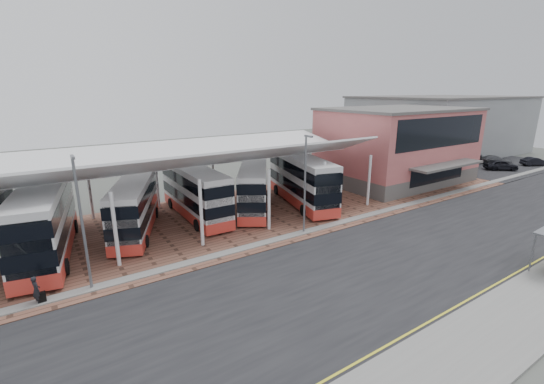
# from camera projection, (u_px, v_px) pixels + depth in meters

# --- Properties ---
(ground) EXTENTS (140.00, 140.00, 0.00)m
(ground) POSITION_uv_depth(u_px,v_px,m) (339.00, 269.00, 23.98)
(ground) COLOR #474A44
(road) EXTENTS (120.00, 14.00, 0.02)m
(road) POSITION_uv_depth(u_px,v_px,m) (350.00, 275.00, 23.18)
(road) COLOR black
(road) RESTS_ON ground
(forecourt) EXTENTS (72.00, 16.00, 0.06)m
(forecourt) POSITION_uv_depth(u_px,v_px,m) (261.00, 211.00, 35.47)
(forecourt) COLOR brown
(forecourt) RESTS_ON ground
(sidewalk) EXTENTS (120.00, 4.00, 0.14)m
(sidewalk) POSITION_uv_depth(u_px,v_px,m) (476.00, 345.00, 16.74)
(sidewalk) COLOR slate
(sidewalk) RESTS_ON ground
(north_kerb) EXTENTS (120.00, 0.80, 0.14)m
(north_kerb) POSITION_uv_depth(u_px,v_px,m) (285.00, 238.00, 28.94)
(north_kerb) COLOR slate
(north_kerb) RESTS_ON ground
(carpark_surface) EXTENTS (22.00, 10.00, 0.08)m
(carpark_surface) POSITION_uv_depth(u_px,v_px,m) (505.00, 167.00, 55.36)
(carpark_surface) COLOR black
(carpark_surface) RESTS_ON ground
(yellow_line_near) EXTENTS (120.00, 0.12, 0.01)m
(yellow_line_near) POSITION_uv_depth(u_px,v_px,m) (436.00, 324.00, 18.36)
(yellow_line_near) COLOR gold
(yellow_line_near) RESTS_ON road
(yellow_line_far) EXTENTS (120.00, 0.12, 0.01)m
(yellow_line_far) POSITION_uv_depth(u_px,v_px,m) (431.00, 321.00, 18.60)
(yellow_line_far) COLOR gold
(yellow_line_far) RESTS_ON road
(canopy) EXTENTS (37.00, 11.63, 7.07)m
(canopy) POSITION_uv_depth(u_px,v_px,m) (173.00, 159.00, 30.40)
(canopy) COLOR silver
(canopy) RESTS_ON ground
(terminal) EXTENTS (18.40, 14.40, 9.25)m
(terminal) POSITION_uv_depth(u_px,v_px,m) (397.00, 145.00, 46.10)
(terminal) COLOR #52504D
(terminal) RESTS_ON ground
(warehouse) EXTENTS (30.50, 20.50, 10.25)m
(warehouse) POSITION_uv_depth(u_px,v_px,m) (440.00, 125.00, 67.32)
(warehouse) COLOR gray
(warehouse) RESTS_ON ground
(lamp_west) EXTENTS (0.16, 0.90, 8.07)m
(lamp_west) POSITION_uv_depth(u_px,v_px,m) (82.00, 220.00, 20.39)
(lamp_west) COLOR slate
(lamp_west) RESTS_ON ground
(lamp_east) EXTENTS (0.16, 0.90, 8.07)m
(lamp_east) POSITION_uv_depth(u_px,v_px,m) (305.00, 182.00, 28.89)
(lamp_east) COLOR slate
(lamp_east) RESTS_ON ground
(bus_1) EXTENTS (4.79, 12.36, 4.97)m
(bus_1) POSITION_uv_depth(u_px,v_px,m) (45.00, 222.00, 25.34)
(bus_1) COLOR silver
(bus_1) RESTS_ON forecourt
(bus_2) EXTENTS (6.20, 10.54, 4.29)m
(bus_2) POSITION_uv_depth(u_px,v_px,m) (135.00, 207.00, 29.55)
(bus_2) COLOR silver
(bus_2) RESTS_ON forecourt
(bus_3) EXTENTS (2.99, 11.23, 4.61)m
(bus_3) POSITION_uv_depth(u_px,v_px,m) (195.00, 192.00, 33.25)
(bus_3) COLOR silver
(bus_3) RESTS_ON forecourt
(bus_4) EXTENTS (7.82, 10.27, 4.39)m
(bus_4) POSITION_uv_depth(u_px,v_px,m) (254.00, 188.00, 35.25)
(bus_4) COLOR silver
(bus_4) RESTS_ON forecourt
(bus_5) EXTENTS (5.68, 12.22, 4.91)m
(bus_5) POSITION_uv_depth(u_px,v_px,m) (301.00, 180.00, 37.11)
(bus_5) COLOR silver
(bus_5) RESTS_ON forecourt
(pedestrian) EXTENTS (0.55, 0.69, 1.64)m
(pedestrian) POSITION_uv_depth(u_px,v_px,m) (36.00, 290.00, 19.85)
(pedestrian) COLOR black
(pedestrian) RESTS_ON forecourt
(suitcase) EXTENTS (0.37, 0.26, 0.64)m
(suitcase) POSITION_uv_depth(u_px,v_px,m) (42.00, 297.00, 20.05)
(suitcase) COLOR black
(suitcase) RESTS_ON forecourt
(carpark_car_a) EXTENTS (4.58, 4.21, 1.52)m
(carpark_car_a) POSITION_uv_depth(u_px,v_px,m) (501.00, 165.00, 52.94)
(carpark_car_a) COLOR black
(carpark_car_a) RESTS_ON carpark_surface
(carpark_car_b) EXTENTS (3.84, 4.91, 1.33)m
(carpark_car_b) POSITION_uv_depth(u_px,v_px,m) (496.00, 160.00, 56.97)
(carpark_car_b) COLOR #424348
(carpark_car_b) RESTS_ON carpark_surface
(carpark_car_c) EXTENTS (4.07, 2.91, 1.27)m
(carpark_car_c) POSITION_uv_depth(u_px,v_px,m) (534.00, 161.00, 56.13)
(carpark_car_c) COLOR black
(carpark_car_c) RESTS_ON carpark_surface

